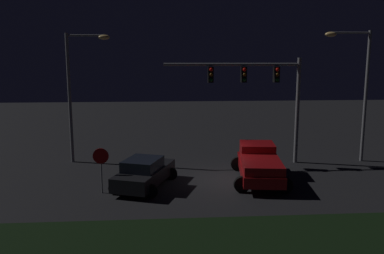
{
  "coord_description": "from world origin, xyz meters",
  "views": [
    {
      "loc": [
        -3.11,
        -20.68,
        6.44
      ],
      "look_at": [
        -1.46,
        1.99,
        2.54
      ],
      "focal_mm": 37.32,
      "sensor_mm": 36.0,
      "label": 1
    }
  ],
  "objects_px": {
    "traffic_signal_gantry": "(259,84)",
    "stop_sign": "(101,162)",
    "car_sedan": "(144,173)",
    "street_lamp_right": "(358,80)",
    "street_lamp_left": "(78,82)",
    "pickup_truck": "(259,162)"
  },
  "relations": [
    {
      "from": "car_sedan",
      "to": "street_lamp_left",
      "type": "xyz_separation_m",
      "value": [
        -4.2,
        5.35,
        4.3
      ]
    },
    {
      "from": "street_lamp_left",
      "to": "stop_sign",
      "type": "relative_size",
      "value": 3.57
    },
    {
      "from": "pickup_truck",
      "to": "stop_sign",
      "type": "bearing_deg",
      "value": 108.45
    },
    {
      "from": "street_lamp_right",
      "to": "street_lamp_left",
      "type": "bearing_deg",
      "value": 176.47
    },
    {
      "from": "street_lamp_left",
      "to": "traffic_signal_gantry",
      "type": "bearing_deg",
      "value": -5.94
    },
    {
      "from": "traffic_signal_gantry",
      "to": "stop_sign",
      "type": "bearing_deg",
      "value": -150.35
    },
    {
      "from": "street_lamp_right",
      "to": "traffic_signal_gantry",
      "type": "bearing_deg",
      "value": -179.22
    },
    {
      "from": "car_sedan",
      "to": "traffic_signal_gantry",
      "type": "distance_m",
      "value": 9.02
    },
    {
      "from": "car_sedan",
      "to": "traffic_signal_gantry",
      "type": "relative_size",
      "value": 0.57
    },
    {
      "from": "pickup_truck",
      "to": "traffic_signal_gantry",
      "type": "distance_m",
      "value": 5.26
    },
    {
      "from": "car_sedan",
      "to": "street_lamp_right",
      "type": "height_order",
      "value": "street_lamp_right"
    },
    {
      "from": "car_sedan",
      "to": "stop_sign",
      "type": "bearing_deg",
      "value": 131.92
    },
    {
      "from": "car_sedan",
      "to": "street_lamp_right",
      "type": "relative_size",
      "value": 0.58
    },
    {
      "from": "car_sedan",
      "to": "traffic_signal_gantry",
      "type": "bearing_deg",
      "value": -38.41
    },
    {
      "from": "pickup_truck",
      "to": "street_lamp_left",
      "type": "relative_size",
      "value": 0.7
    },
    {
      "from": "traffic_signal_gantry",
      "to": "street_lamp_right",
      "type": "bearing_deg",
      "value": 0.78
    },
    {
      "from": "street_lamp_right",
      "to": "car_sedan",
      "type": "bearing_deg",
      "value": -161.72
    },
    {
      "from": "street_lamp_left",
      "to": "car_sedan",
      "type": "bearing_deg",
      "value": -51.85
    },
    {
      "from": "pickup_truck",
      "to": "car_sedan",
      "type": "bearing_deg",
      "value": 104.54
    },
    {
      "from": "pickup_truck",
      "to": "car_sedan",
      "type": "height_order",
      "value": "pickup_truck"
    },
    {
      "from": "traffic_signal_gantry",
      "to": "stop_sign",
      "type": "relative_size",
      "value": 3.73
    },
    {
      "from": "car_sedan",
      "to": "street_lamp_left",
      "type": "height_order",
      "value": "street_lamp_left"
    }
  ]
}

